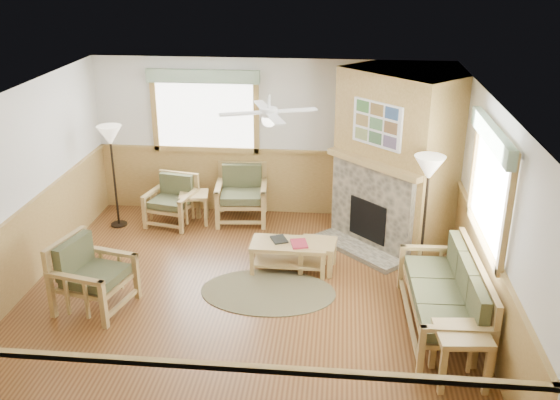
# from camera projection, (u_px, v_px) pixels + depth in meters

# --- Properties ---
(floor) EXTENTS (6.00, 6.00, 0.01)m
(floor) POSITION_uv_depth(u_px,v_px,m) (245.00, 298.00, 8.37)
(floor) COLOR brown
(floor) RESTS_ON ground
(ceiling) EXTENTS (6.00, 6.00, 0.01)m
(ceiling) POSITION_uv_depth(u_px,v_px,m) (240.00, 99.00, 7.35)
(ceiling) COLOR white
(ceiling) RESTS_ON floor
(wall_back) EXTENTS (6.00, 0.02, 2.70)m
(wall_back) POSITION_uv_depth(u_px,v_px,m) (270.00, 138.00, 10.63)
(wall_back) COLOR silver
(wall_back) RESTS_ON floor
(wall_front) EXTENTS (6.00, 0.02, 2.70)m
(wall_front) POSITION_uv_depth(u_px,v_px,m) (186.00, 344.00, 5.09)
(wall_front) COLOR silver
(wall_front) RESTS_ON floor
(wall_left) EXTENTS (0.02, 6.00, 2.70)m
(wall_left) POSITION_uv_depth(u_px,v_px,m) (16.00, 196.00, 8.13)
(wall_left) COLOR silver
(wall_left) RESTS_ON floor
(wall_right) EXTENTS (0.02, 6.00, 2.70)m
(wall_right) POSITION_uv_depth(u_px,v_px,m) (487.00, 214.00, 7.58)
(wall_right) COLOR silver
(wall_right) RESTS_ON floor
(wainscot) EXTENTS (6.00, 6.00, 1.10)m
(wainscot) POSITION_uv_depth(u_px,v_px,m) (244.00, 261.00, 8.16)
(wainscot) COLOR #A07D41
(wainscot) RESTS_ON floor
(fireplace) EXTENTS (3.11, 3.11, 2.70)m
(fireplace) POSITION_uv_depth(u_px,v_px,m) (396.00, 159.00, 9.56)
(fireplace) COLOR #A07D41
(fireplace) RESTS_ON floor
(window_back) EXTENTS (1.90, 0.16, 1.50)m
(window_back) POSITION_uv_depth(u_px,v_px,m) (203.00, 68.00, 10.25)
(window_back) COLOR white
(window_back) RESTS_ON wall_back
(window_right) EXTENTS (0.16, 1.90, 1.50)m
(window_right) POSITION_uv_depth(u_px,v_px,m) (500.00, 124.00, 6.96)
(window_right) COLOR white
(window_right) RESTS_ON wall_right
(ceiling_fan) EXTENTS (1.59, 1.59, 0.36)m
(ceiling_fan) POSITION_uv_depth(u_px,v_px,m) (269.00, 98.00, 7.62)
(ceiling_fan) COLOR white
(ceiling_fan) RESTS_ON ceiling
(sofa) EXTENTS (2.03, 0.88, 0.92)m
(sofa) POSITION_uv_depth(u_px,v_px,m) (443.00, 295.00, 7.53)
(sofa) COLOR #A2834C
(sofa) RESTS_ON floor
(armchair_back_left) EXTENTS (0.86, 0.86, 0.82)m
(armchair_back_left) POSITION_uv_depth(u_px,v_px,m) (171.00, 201.00, 10.48)
(armchair_back_left) COLOR #A2834C
(armchair_back_left) RESTS_ON floor
(armchair_back_right) EXTENTS (0.91, 0.91, 0.94)m
(armchair_back_right) POSITION_uv_depth(u_px,v_px,m) (242.00, 195.00, 10.58)
(armchair_back_right) COLOR #A2834C
(armchair_back_right) RESTS_ON floor
(armchair_left) EXTENTS (1.00, 1.00, 0.93)m
(armchair_left) POSITION_uv_depth(u_px,v_px,m) (94.00, 275.00, 7.98)
(armchair_left) COLOR #A2834C
(armchair_left) RESTS_ON floor
(coffee_table) EXTENTS (1.10, 0.56, 0.44)m
(coffee_table) POSITION_uv_depth(u_px,v_px,m) (289.00, 256.00, 9.02)
(coffee_table) COLOR #A2834C
(coffee_table) RESTS_ON floor
(end_table_chairs) EXTENTS (0.54, 0.53, 0.53)m
(end_table_chairs) POSITION_uv_depth(u_px,v_px,m) (194.00, 208.00, 10.57)
(end_table_chairs) COLOR #A2834C
(end_table_chairs) RESTS_ON floor
(end_table_sofa) EXTENTS (0.60, 0.58, 0.62)m
(end_table_sofa) POSITION_uv_depth(u_px,v_px,m) (460.00, 356.00, 6.66)
(end_table_sofa) COLOR #A2834C
(end_table_sofa) RESTS_ON floor
(footstool) EXTENTS (0.56, 0.56, 0.44)m
(footstool) POSITION_uv_depth(u_px,v_px,m) (318.00, 256.00, 9.02)
(footstool) COLOR #A2834C
(footstool) RESTS_ON floor
(braided_rug) EXTENTS (2.01, 2.01, 0.01)m
(braided_rug) POSITION_uv_depth(u_px,v_px,m) (268.00, 292.00, 8.50)
(braided_rug) COLOR brown
(braided_rug) RESTS_ON floor
(floor_lamp_left) EXTENTS (0.50, 0.50, 1.74)m
(floor_lamp_left) POSITION_uv_depth(u_px,v_px,m) (114.00, 177.00, 10.24)
(floor_lamp_left) COLOR black
(floor_lamp_left) RESTS_ON floor
(floor_lamp_right) EXTENTS (0.52, 0.52, 1.81)m
(floor_lamp_right) POSITION_uv_depth(u_px,v_px,m) (424.00, 218.00, 8.56)
(floor_lamp_right) COLOR black
(floor_lamp_right) RESTS_ON floor
(book_red) EXTENTS (0.28, 0.34, 0.03)m
(book_red) POSITION_uv_depth(u_px,v_px,m) (299.00, 243.00, 8.86)
(book_red) COLOR maroon
(book_red) RESTS_ON coffee_table
(book_dark) EXTENTS (0.29, 0.33, 0.03)m
(book_dark) POSITION_uv_depth(u_px,v_px,m) (279.00, 239.00, 9.00)
(book_dark) COLOR black
(book_dark) RESTS_ON coffee_table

